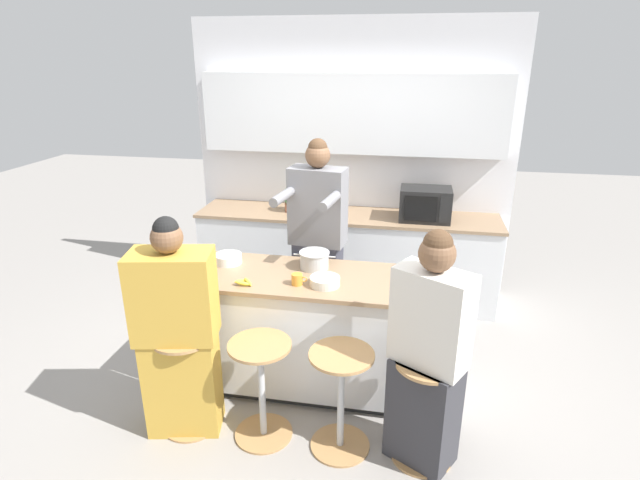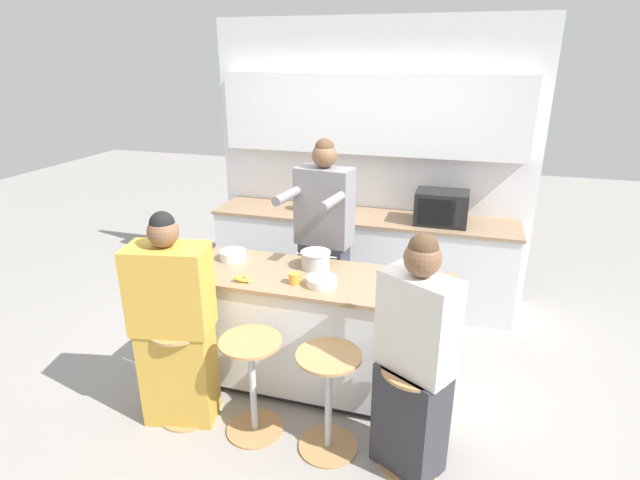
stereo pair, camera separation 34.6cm
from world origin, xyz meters
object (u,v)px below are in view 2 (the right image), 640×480
Objects in this scene: person_seated_near at (414,369)px; fruit_bowl at (322,281)px; person_cooking at (324,251)px; cooking_pot at (316,260)px; microwave at (441,208)px; bar_stool_rightmost at (413,411)px; banana_bunch at (242,279)px; kitchen_island at (317,332)px; bar_stool_leftmost at (183,366)px; coffee_cup_near at (411,279)px; coffee_cup_far at (294,278)px; bar_stool_center_left at (253,380)px; potted_plant at (309,197)px; bar_stool_center_right at (328,396)px; juice_carton at (201,268)px; person_wrapped_blanket at (174,327)px.

fruit_bowl is (-0.69, 0.48, 0.24)m from person_seated_near.
cooking_pot is (0.05, -0.38, 0.08)m from person_cooking.
bar_stool_rightmost is at bearing -89.39° from microwave.
person_cooking is 12.82× the size of banana_bunch.
person_cooking reaches higher than kitchen_island.
coffee_cup_near is (1.41, 0.65, 0.54)m from bar_stool_leftmost.
person_cooking reaches higher than banana_bunch.
cooking_pot is 2.87× the size of coffee_cup_far.
coffee_cup_near reaches higher than bar_stool_rightmost.
person_seated_near is (0.76, -0.61, 0.24)m from kitchen_island.
person_cooking is at bearing 59.38° from bar_stool_leftmost.
bar_stool_center_left is (0.51, -0.01, 0.00)m from bar_stool_leftmost.
potted_plant is (-1.31, 2.11, 0.63)m from bar_stool_rightmost.
bar_stool_leftmost and bar_stool_center_right have the same top height.
kitchen_island reaches higher than bar_stool_center_left.
person_cooking reaches higher than microwave.
microwave is (1.50, 1.73, 0.06)m from juice_carton.
microwave is (0.67, 1.60, 0.12)m from fruit_bowl.
fruit_bowl is (0.33, 0.47, 0.53)m from bar_stool_center_left.
potted_plant reaches higher than coffee_cup_far.
juice_carton is at bearing -172.70° from banana_bunch.
bar_stool_leftmost is 3.38× the size of fruit_bowl.
kitchen_island reaches higher than bar_stool_rightmost.
bar_stool_center_left is 2.21m from potted_plant.
banana_bunch is (-0.54, -0.09, -0.01)m from fruit_bowl.
coffee_cup_near is (-0.12, 0.66, 0.54)m from bar_stool_rightmost.
person_wrapped_blanket is 3.15× the size of microwave.
person_wrapped_blanket reaches higher than coffee_cup_far.
kitchen_island is 7.46× the size of potted_plant.
person_seated_near is at bearing -34.87° from fruit_bowl.
bar_stool_center_left is at bearing -150.79° from person_seated_near.
potted_plant is (-1.19, 1.44, 0.09)m from coffee_cup_near.
cooking_pot is 0.66× the size of microwave.
cooking_pot is at bearing 46.12° from bar_stool_leftmost.
person_seated_near reaches higher than bar_stool_center_right.
kitchen_island is 17.13× the size of coffee_cup_near.
fruit_bowl reaches higher than kitchen_island.
coffee_cup_far is at bearing 23.10° from person_wrapped_blanket.
coffee_cup_far is at bearing -101.41° from cooking_pot.
person_cooking is at bearing 50.29° from juice_carton.
person_wrapped_blanket is at bearing -179.69° from bar_stool_rightmost.
kitchen_island is at bearing 118.22° from fruit_bowl.
bar_stool_rightmost is at bearing -16.96° from banana_bunch.
bar_stool_center_left is at bearing -33.82° from juice_carton.
bar_stool_rightmost is at bearing -0.15° from bar_stool_center_left.
microwave is at bearing 54.28° from banana_bunch.
bar_stool_leftmost is at bearing -145.86° from coffee_cup_far.
coffee_cup_far is at bearing -164.40° from coffee_cup_near.
bar_stool_rightmost is 0.47× the size of person_wrapped_blanket.
bar_stool_center_right is 2.24× the size of cooking_pot.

